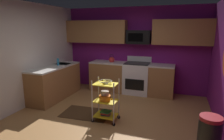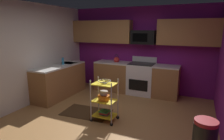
# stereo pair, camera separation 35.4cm
# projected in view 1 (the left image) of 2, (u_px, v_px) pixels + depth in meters

# --- Properties ---
(floor) EXTENTS (4.40, 4.80, 0.04)m
(floor) POSITION_uv_depth(u_px,v_px,m) (106.00, 123.00, 4.12)
(floor) COLOR #A87542
(floor) RESTS_ON ground
(wall_back) EXTENTS (4.52, 0.06, 2.60)m
(wall_back) POSITION_uv_depth(u_px,v_px,m) (134.00, 50.00, 6.07)
(wall_back) COLOR #751970
(wall_back) RESTS_ON ground
(wall_left) EXTENTS (0.06, 4.80, 2.60)m
(wall_left) POSITION_uv_depth(u_px,v_px,m) (18.00, 57.00, 4.57)
(wall_left) COLOR silver
(wall_left) RESTS_ON ground
(counter_run) EXTENTS (3.48, 2.37, 0.92)m
(counter_run) POSITION_uv_depth(u_px,v_px,m) (101.00, 79.00, 5.76)
(counter_run) COLOR #9E6B3D
(counter_run) RESTS_ON ground
(oven_range) EXTENTS (0.76, 0.65, 1.10)m
(oven_range) POSITION_uv_depth(u_px,v_px,m) (137.00, 78.00, 5.88)
(oven_range) COLOR white
(oven_range) RESTS_ON ground
(upper_cabinets) EXTENTS (4.40, 0.33, 0.70)m
(upper_cabinets) POSITION_uv_depth(u_px,v_px,m) (131.00, 32.00, 5.79)
(upper_cabinets) COLOR #9E6B3D
(microwave) EXTENTS (0.70, 0.39, 0.40)m
(microwave) POSITION_uv_depth(u_px,v_px,m) (139.00, 37.00, 5.72)
(microwave) COLOR black
(rolling_cart) EXTENTS (0.55, 0.37, 0.91)m
(rolling_cart) POSITION_uv_depth(u_px,v_px,m) (106.00, 101.00, 4.09)
(rolling_cart) COLOR silver
(rolling_cart) RESTS_ON ground
(fruit_bowl) EXTENTS (0.27, 0.27, 0.07)m
(fruit_bowl) POSITION_uv_depth(u_px,v_px,m) (106.00, 82.00, 4.00)
(fruit_bowl) COLOR silver
(fruit_bowl) RESTS_ON rolling_cart
(mixing_bowl_large) EXTENTS (0.25, 0.25, 0.11)m
(mixing_bowl_large) POSITION_uv_depth(u_px,v_px,m) (105.00, 98.00, 4.08)
(mixing_bowl_large) COLOR orange
(mixing_bowl_large) RESTS_ON rolling_cart
(mixing_bowl_small) EXTENTS (0.18, 0.18, 0.08)m
(mixing_bowl_small) POSITION_uv_depth(u_px,v_px,m) (105.00, 93.00, 4.08)
(mixing_bowl_small) COLOR silver
(mixing_bowl_small) RESTS_ON rolling_cart
(book_stack) EXTENTS (0.22, 0.19, 0.09)m
(book_stack) POSITION_uv_depth(u_px,v_px,m) (106.00, 113.00, 4.15)
(book_stack) COLOR #1E4C8C
(book_stack) RESTS_ON rolling_cart
(kettle) EXTENTS (0.21, 0.18, 0.26)m
(kettle) POSITION_uv_depth(u_px,v_px,m) (112.00, 60.00, 6.04)
(kettle) COLOR red
(kettle) RESTS_ON counter_run
(dish_soap_bottle) EXTENTS (0.06, 0.06, 0.20)m
(dish_soap_bottle) POSITION_uv_depth(u_px,v_px,m) (58.00, 62.00, 5.49)
(dish_soap_bottle) COLOR #2D8CBF
(dish_soap_bottle) RESTS_ON counter_run
(trash_can) EXTENTS (0.34, 0.42, 0.66)m
(trash_can) POSITION_uv_depth(u_px,v_px,m) (209.00, 136.00, 2.97)
(trash_can) COLOR black
(trash_can) RESTS_ON ground
(floor_rug) EXTENTS (1.15, 0.78, 0.01)m
(floor_rug) POSITION_uv_depth(u_px,v_px,m) (86.00, 113.00, 4.52)
(floor_rug) COLOR #472D19
(floor_rug) RESTS_ON ground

